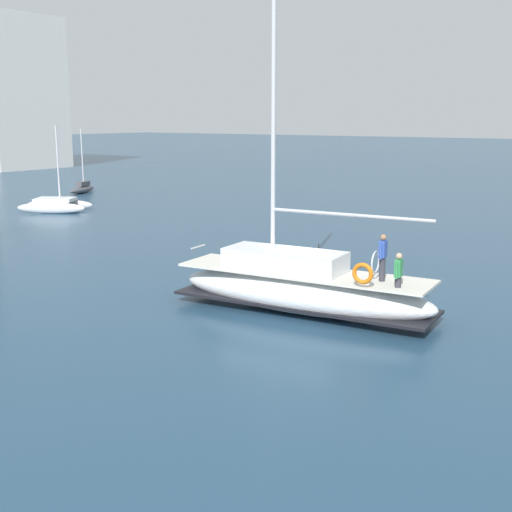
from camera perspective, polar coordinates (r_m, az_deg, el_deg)
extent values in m
plane|color=navy|center=(25.60, 4.42, -3.75)|extent=(400.00, 400.00, 0.00)
ellipsoid|color=silver|center=(23.87, 3.96, -3.14)|extent=(3.29, 9.78, 1.40)
cube|color=black|center=(23.95, 3.95, -3.87)|extent=(3.29, 9.59, 0.10)
cube|color=beige|center=(23.69, 3.98, -1.41)|extent=(3.05, 9.29, 0.08)
cube|color=silver|center=(23.92, 2.44, -0.31)|extent=(2.08, 4.46, 0.70)
cylinder|color=silver|center=(23.62, 1.49, 12.81)|extent=(0.16, 0.16, 11.57)
cylinder|color=#B7B7BC|center=(22.64, 7.91, 3.46)|extent=(0.66, 5.75, 0.12)
cylinder|color=silver|center=(25.74, -4.92, 0.79)|extent=(0.90, 0.14, 0.06)
torus|color=orange|center=(21.53, 9.02, -1.47)|extent=(0.20, 0.71, 0.70)
cylinder|color=#33333D|center=(22.55, 10.63, -1.11)|extent=(0.20, 0.20, 0.80)
cube|color=#3351AD|center=(22.41, 10.69, 0.58)|extent=(0.34, 0.23, 0.56)
sphere|color=#9E7051|center=(22.34, 10.73, 1.56)|extent=(0.20, 0.20, 0.20)
cylinder|color=#3351AD|center=(22.22, 10.50, 0.36)|extent=(0.09, 0.09, 0.50)
cylinder|color=#3351AD|center=(22.63, 10.87, 0.55)|extent=(0.09, 0.09, 0.50)
cylinder|color=#33333D|center=(21.88, 11.92, -2.17)|extent=(0.20, 0.20, 0.35)
cube|color=#338C4C|center=(21.78, 11.97, -1.00)|extent=(0.34, 0.23, 0.56)
sphere|color=tan|center=(21.69, 12.02, 0.00)|extent=(0.20, 0.20, 0.20)
cylinder|color=#338C4C|center=(21.58, 11.79, -1.25)|extent=(0.09, 0.09, 0.50)
cylinder|color=#338C4C|center=(21.99, 12.14, -1.02)|extent=(0.09, 0.09, 0.50)
torus|color=silver|center=(22.58, 10.07, -0.50)|extent=(0.76, 0.13, 0.76)
ellipsoid|color=#4C4C51|center=(63.40, -14.49, 5.46)|extent=(3.97, 2.11, 0.63)
cube|color=#4C4C51|center=(63.52, -14.43, 5.94)|extent=(1.66, 1.06, 0.40)
cylinder|color=silver|center=(63.42, -14.49, 8.08)|extent=(0.11, 0.11, 5.13)
ellipsoid|color=white|center=(52.20, -16.27, 4.19)|extent=(2.99, 4.47, 0.80)
ellipsoid|color=white|center=(50.47, -16.96, 3.91)|extent=(2.99, 4.47, 0.80)
cube|color=white|center=(51.28, -16.64, 4.60)|extent=(2.98, 3.27, 0.24)
cylinder|color=silver|center=(50.91, -16.43, 7.64)|extent=(0.13, 0.13, 5.19)
sphere|color=yellow|center=(32.67, 5.31, 0.02)|extent=(0.71, 0.71, 0.71)
cylinder|color=black|center=(32.62, 5.32, 0.53)|extent=(0.04, 0.04, 0.60)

